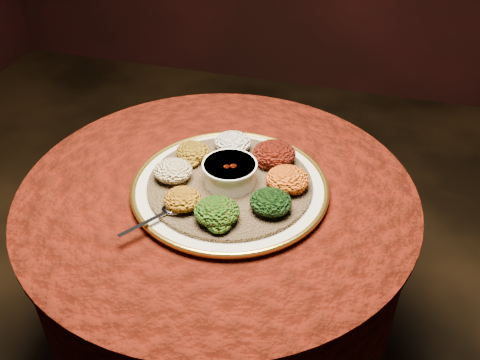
# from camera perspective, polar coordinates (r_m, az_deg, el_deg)

# --- Properties ---
(table) EXTENTS (0.96, 0.96, 0.73)m
(table) POSITION_cam_1_polar(r_m,az_deg,el_deg) (1.40, -2.26, -6.76)
(table) COLOR black
(table) RESTS_ON ground
(platter) EXTENTS (0.58, 0.58, 0.02)m
(platter) POSITION_cam_1_polar(r_m,az_deg,el_deg) (1.27, -1.08, -0.80)
(platter) COLOR beige
(platter) RESTS_ON table
(injera) EXTENTS (0.45, 0.45, 0.01)m
(injera) POSITION_cam_1_polar(r_m,az_deg,el_deg) (1.26, -1.08, -0.42)
(injera) COLOR olive
(injera) RESTS_ON platter
(stew_bowl) EXTENTS (0.13, 0.13, 0.05)m
(stew_bowl) POSITION_cam_1_polar(r_m,az_deg,el_deg) (1.24, -1.10, 0.89)
(stew_bowl) COLOR white
(stew_bowl) RESTS_ON injera
(spoon) EXTENTS (0.10, 0.13, 0.01)m
(spoon) POSITION_cam_1_polar(r_m,az_deg,el_deg) (1.18, -7.76, -3.37)
(spoon) COLOR silver
(spoon) RESTS_ON injera
(portion_ayib) EXTENTS (0.09, 0.09, 0.05)m
(portion_ayib) POSITION_cam_1_polar(r_m,az_deg,el_deg) (1.36, -0.77, 4.02)
(portion_ayib) COLOR white
(portion_ayib) RESTS_ON injera
(portion_kitfo) EXTENTS (0.11, 0.10, 0.05)m
(portion_kitfo) POSITION_cam_1_polar(r_m,az_deg,el_deg) (1.31, 3.66, 2.83)
(portion_kitfo) COLOR black
(portion_kitfo) RESTS_ON injera
(portion_tikil) EXTENTS (0.10, 0.10, 0.05)m
(portion_tikil) POSITION_cam_1_polar(r_m,az_deg,el_deg) (1.24, 5.10, 0.10)
(portion_tikil) COLOR #AF6F0E
(portion_tikil) RESTS_ON injera
(portion_gomen) EXTENTS (0.09, 0.09, 0.05)m
(portion_gomen) POSITION_cam_1_polar(r_m,az_deg,el_deg) (1.17, 3.30, -2.36)
(portion_gomen) COLOR black
(portion_gomen) RESTS_ON injera
(portion_mixveg) EXTENTS (0.10, 0.09, 0.05)m
(portion_mixveg) POSITION_cam_1_polar(r_m,az_deg,el_deg) (1.14, -2.49, -3.37)
(portion_mixveg) COLOR #933209
(portion_mixveg) RESTS_ON injera
(portion_kik) EXTENTS (0.09, 0.08, 0.04)m
(portion_kik) POSITION_cam_1_polar(r_m,az_deg,el_deg) (1.19, -6.14, -2.04)
(portion_kik) COLOR #A1600E
(portion_kik) RESTS_ON injera
(portion_timatim) EXTENTS (0.09, 0.09, 0.04)m
(portion_timatim) POSITION_cam_1_polar(r_m,az_deg,el_deg) (1.27, -7.15, 0.99)
(portion_timatim) COLOR maroon
(portion_timatim) RESTS_ON injera
(portion_shiro) EXTENTS (0.09, 0.08, 0.04)m
(portion_shiro) POSITION_cam_1_polar(r_m,az_deg,el_deg) (1.33, -5.02, 3.04)
(portion_shiro) COLOR #8C5F10
(portion_shiro) RESTS_ON injera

